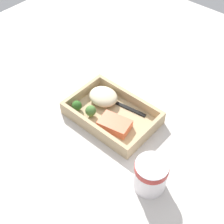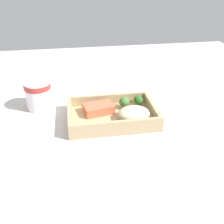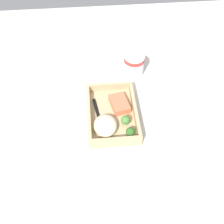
{
  "view_description": "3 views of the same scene",
  "coord_description": "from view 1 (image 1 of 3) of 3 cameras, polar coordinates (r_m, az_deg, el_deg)",
  "views": [
    {
      "loc": [
        -42.62,
        48.59,
        72.65
      ],
      "look_at": [
        0.0,
        0.0,
        2.7
      ],
      "focal_mm": 50.0,
      "sensor_mm": 36.0,
      "label": 1
    },
    {
      "loc": [
        -11.1,
        -68.86,
        43.18
      ],
      "look_at": [
        0.0,
        0.0,
        2.7
      ],
      "focal_mm": 42.0,
      "sensor_mm": 36.0,
      "label": 2
    },
    {
      "loc": [
        60.36,
        -5.53,
        77.48
      ],
      "look_at": [
        0.0,
        0.0,
        2.7
      ],
      "focal_mm": 42.0,
      "sensor_mm": 36.0,
      "label": 3
    }
  ],
  "objects": [
    {
      "name": "tray_rim",
      "position": [
        0.95,
        0.0,
        0.07
      ],
      "size": [
        26.99,
        18.17,
        3.35
      ],
      "color": "tan",
      "rests_on": "takeout_tray"
    },
    {
      "name": "broccoli_floret_1",
      "position": [
        0.95,
        -3.92,
        0.2
      ],
      "size": [
        3.35,
        3.35,
        3.97
      ],
      "color": "#7FA450",
      "rests_on": "takeout_tray"
    },
    {
      "name": "broccoli_floret_2",
      "position": [
        0.97,
        -6.46,
        1.16
      ],
      "size": [
        3.16,
        3.16,
        3.57
      ],
      "color": "#7DA363",
      "rests_on": "takeout_tray"
    },
    {
      "name": "takeout_tray",
      "position": [
        0.97,
        0.0,
        -0.84
      ],
      "size": [
        26.99,
        18.17,
        1.2
      ],
      "primitive_type": "cube",
      "color": "tan",
      "rests_on": "ground_plane"
    },
    {
      "name": "fork",
      "position": [
        0.99,
        1.57,
        1.36
      ],
      "size": [
        15.87,
        3.94,
        0.44
      ],
      "color": "black",
      "rests_on": "takeout_tray"
    },
    {
      "name": "ground_plane",
      "position": [
        0.98,
        0.0,
        -1.47
      ],
      "size": [
        160.0,
        160.0,
        2.0
      ],
      "primitive_type": "cube",
      "color": "beige"
    },
    {
      "name": "paper_cup",
      "position": [
        0.8,
        7.09,
        -11.2
      ],
      "size": [
        8.56,
        8.56,
        9.38
      ],
      "color": "white",
      "rests_on": "ground_plane"
    },
    {
      "name": "receipt_slip",
      "position": [
        1.13,
        -8.19,
        6.95
      ],
      "size": [
        12.3,
        16.84,
        0.24
      ],
      "primitive_type": "cube",
      "rotation": [
        0.0,
        0.0,
        0.27
      ],
      "color": "white",
      "rests_on": "ground_plane"
    },
    {
      "name": "mashed_potatoes",
      "position": [
        0.99,
        -1.59,
        2.85
      ],
      "size": [
        9.62,
        8.24,
        3.98
      ],
      "primitive_type": "ellipsoid",
      "color": "beige",
      "rests_on": "takeout_tray"
    },
    {
      "name": "salmon_fillet",
      "position": [
        0.92,
        0.5,
        -2.28
      ],
      "size": [
        10.19,
        7.77,
        2.72
      ],
      "primitive_type": "cube",
      "rotation": [
        0.0,
        0.0,
        0.21
      ],
      "color": "#DA6A47",
      "rests_on": "takeout_tray"
    }
  ]
}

